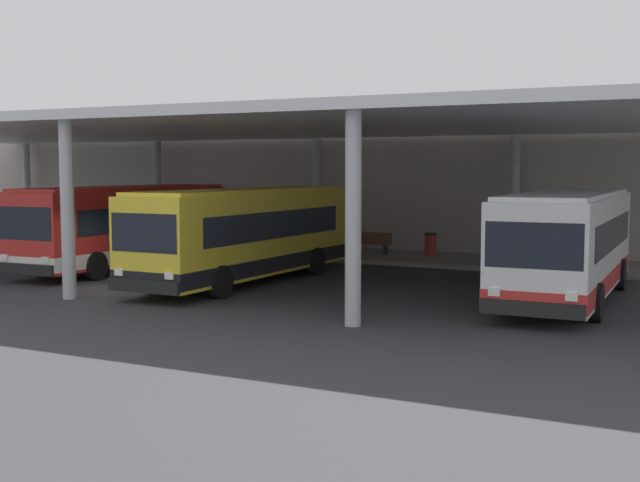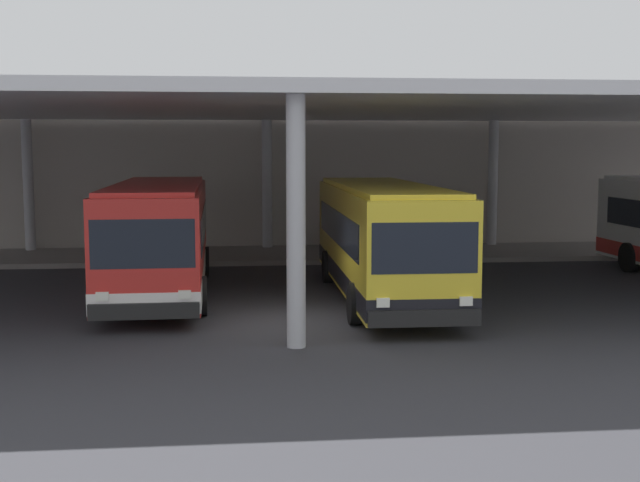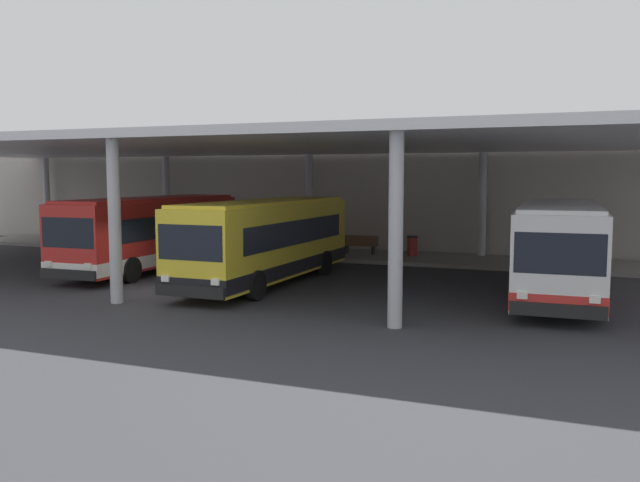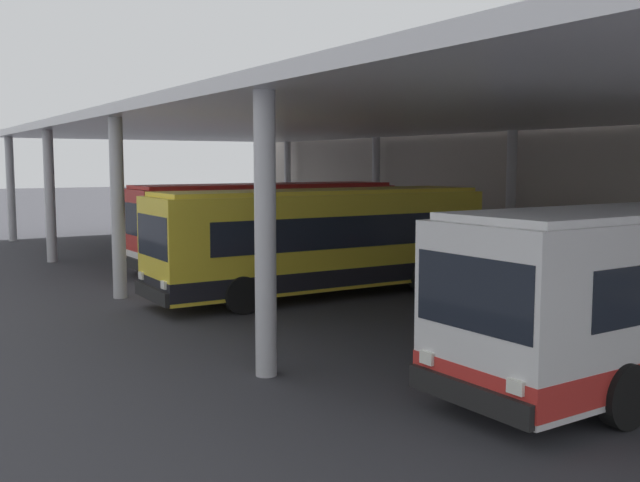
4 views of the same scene
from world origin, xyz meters
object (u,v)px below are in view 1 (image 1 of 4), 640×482
object	(u,v)px
bus_nearest_bay	(127,226)
bench_waiting	(371,243)
bus_second_bay	(244,234)
trash_bin	(430,244)
bus_middle_bay	(568,244)

from	to	relation	value
bus_nearest_bay	bench_waiting	distance (m)	10.38
bus_second_bay	bench_waiting	bearing A→B (deg)	85.40
bus_nearest_bay	trash_bin	distance (m)	12.40
bus_middle_bay	bench_waiting	size ratio (longest dim) A/B	5.89
bus_second_bay	bus_middle_bay	bearing A→B (deg)	6.39
bus_second_bay	bus_middle_bay	size ratio (longest dim) A/B	0.99
bus_second_bay	trash_bin	xyz separation A→B (m)	(3.35, 9.23, -0.98)
bus_second_bay	bench_waiting	distance (m)	9.13
bus_middle_bay	trash_bin	distance (m)	10.76
bench_waiting	bus_nearest_bay	bearing A→B (deg)	-132.03
bus_middle_bay	bench_waiting	world-z (taller)	bus_middle_bay
bus_second_bay	trash_bin	size ratio (longest dim) A/B	10.76
bus_nearest_bay	bench_waiting	xyz separation A→B (m)	(6.92, 7.68, -0.99)
bus_nearest_bay	bus_second_bay	world-z (taller)	same
bus_second_bay	trash_bin	distance (m)	9.87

